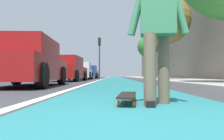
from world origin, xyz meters
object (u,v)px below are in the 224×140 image
at_px(parked_car_near, 27,63).
at_px(street_tree_mid, 167,21).
at_px(parked_car_end, 90,72).
at_px(parked_car_far, 81,71).
at_px(traffic_light, 99,50).
at_px(skater_person, 157,25).
at_px(skateboard, 127,96).
at_px(street_tree_far, 148,47).
at_px(parked_car_mid, 67,69).

xyz_separation_m(parked_car_near, street_tree_mid, (6.19, -5.95, 2.93)).
bearing_deg(parked_car_end, parked_car_far, -179.87).
bearing_deg(traffic_light, parked_car_near, 175.25).
relative_size(skater_person, parked_car_end, 0.39).
xyz_separation_m(skateboard, street_tree_far, (17.54, -3.03, 2.91)).
xyz_separation_m(parked_car_near, traffic_light, (15.31, -1.27, 2.20)).
bearing_deg(parked_car_mid, traffic_light, -8.50).
xyz_separation_m(skater_person, parked_car_near, (4.24, 3.27, -0.21)).
xyz_separation_m(parked_car_far, traffic_light, (3.22, -1.39, 2.22)).
height_order(parked_car_mid, parked_car_end, parked_car_end).
relative_size(skater_person, parked_car_mid, 0.38).
bearing_deg(parked_car_near, skater_person, -142.35).
bearing_deg(skater_person, parked_car_mid, 17.70).
distance_m(skater_person, parked_car_end, 23.20).
bearing_deg(skater_person, parked_car_near, 37.65).
bearing_deg(traffic_light, skater_person, -174.17).
xyz_separation_m(skater_person, parked_car_far, (16.32, 3.39, -0.23)).
bearing_deg(skater_person, skateboard, 66.74).
height_order(skater_person, street_tree_mid, street_tree_mid).
height_order(parked_car_near, parked_car_mid, parked_car_near).
bearing_deg(parked_car_near, parked_car_far, 0.56).
xyz_separation_m(skateboard, skater_person, (-0.15, -0.35, 0.84)).
relative_size(traffic_light, street_tree_mid, 0.83).
relative_size(parked_car_mid, parked_car_end, 1.03).
bearing_deg(street_tree_mid, skater_person, 165.54).
bearing_deg(street_tree_mid, parked_car_end, 25.92).
height_order(skater_person, parked_car_near, skater_person).
relative_size(skateboard, parked_car_near, 0.20).
relative_size(parked_car_mid, traffic_light, 1.02).
bearing_deg(parked_car_end, street_tree_far, -130.85).
xyz_separation_m(parked_car_mid, street_tree_far, (7.19, -6.04, 2.29)).
distance_m(skater_person, traffic_light, 19.75).
bearing_deg(street_tree_mid, traffic_light, 27.18).
bearing_deg(traffic_light, street_tree_far, -111.64).
xyz_separation_m(skater_person, parked_car_end, (22.95, 3.40, -0.22)).
bearing_deg(parked_car_end, traffic_light, -157.58).
relative_size(parked_car_end, traffic_light, 1.00).
distance_m(parked_car_end, traffic_light, 4.29).
height_order(street_tree_mid, street_tree_far, street_tree_mid).
xyz_separation_m(parked_car_near, parked_car_end, (18.71, 0.13, -0.01)).
xyz_separation_m(parked_car_far, parked_car_end, (6.63, 0.01, 0.02)).
bearing_deg(parked_car_near, parked_car_mid, 0.74).
relative_size(skater_person, traffic_light, 0.39).
bearing_deg(parked_car_near, traffic_light, -4.75).
distance_m(skater_person, street_tree_far, 18.01).
bearing_deg(skateboard, street_tree_mid, -16.45).
bearing_deg(skateboard, traffic_light, 4.86).
bearing_deg(street_tree_mid, skateboard, 163.55).
bearing_deg(traffic_light, skateboard, -175.14).
relative_size(parked_car_near, street_tree_far, 1.05).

